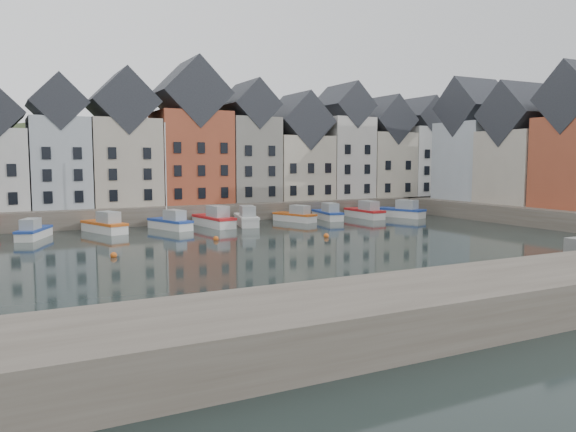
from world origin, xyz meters
TOP-DOWN VIEW (x-y plane):
  - ground at (0.00, 0.00)m, footprint 260.00×260.00m
  - far_quay at (0.00, 30.00)m, footprint 90.00×16.00m
  - right_quay at (37.00, 3.00)m, footprint 14.00×54.00m
  - near_wall at (-10.00, -22.00)m, footprint 50.00×6.00m
  - hillside at (0.02, 56.00)m, footprint 153.60×70.40m
  - far_terrace at (3.21, 28.00)m, footprint 72.37×8.16m
  - right_terrace at (36.00, 8.07)m, footprint 8.30×24.25m
  - mooring_buoys at (-4.00, 5.33)m, footprint 20.50×5.50m
  - boat_b at (-18.82, 16.79)m, footprint 3.71×5.83m
  - boat_c at (-12.12, 18.27)m, footprint 3.92×6.59m
  - boat_d at (-5.42, 17.98)m, footprint 3.70×6.29m
  - boat_e at (-0.52, 17.97)m, footprint 2.96×7.02m
  - boat_f at (3.15, 17.65)m, footprint 3.54×6.78m
  - boat_g at (9.94, 18.59)m, footprint 3.63×5.95m
  - boat_h at (14.53, 18.71)m, footprint 2.72×6.23m
  - boat_i at (19.66, 18.08)m, footprint 2.09×6.46m
  - boat_j at (24.53, 16.91)m, footprint 4.04×6.76m

SIDE VIEW (x-z plane):
  - hillside at x=0.02m, z-range -49.96..14.04m
  - ground at x=0.00m, z-range 0.00..0.00m
  - mooring_buoys at x=-4.00m, z-range -0.10..0.40m
  - boat_b at x=-18.82m, z-range -0.43..1.71m
  - boat_g at x=9.94m, z-range -0.44..1.74m
  - boat_h at x=14.53m, z-range -0.47..1.85m
  - boat_c at x=-12.12m, z-range -0.49..1.93m
  - boat_i at x=19.66m, z-range -0.50..1.97m
  - boat_j at x=24.53m, z-range -0.50..1.98m
  - boat_f at x=3.15m, z-range -0.50..1.99m
  - boat_d at x=-5.42m, z-range -4.99..6.49m
  - boat_e at x=-0.52m, z-range -0.53..2.08m
  - far_quay at x=0.00m, z-range 0.00..2.00m
  - right_quay at x=37.00m, z-range 0.00..2.00m
  - near_wall at x=-10.00m, z-range 0.00..2.00m
  - far_terrace at x=3.21m, z-range -0.01..17.76m
  - right_terrace at x=36.00m, z-range 0.73..17.10m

